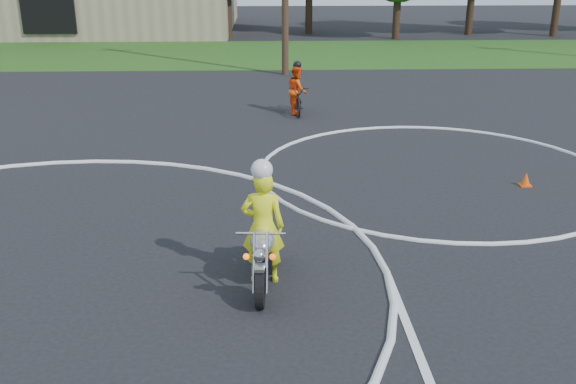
{
  "coord_description": "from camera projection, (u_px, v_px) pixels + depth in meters",
  "views": [
    {
      "loc": [
        4.12,
        -5.89,
        4.68
      ],
      "look_at": [
        4.48,
        3.79,
        1.1
      ],
      "focal_mm": 40.0,
      "sensor_mm": 36.0,
      "label": 1
    }
  ],
  "objects": [
    {
      "name": "grass_strip",
      "position": [
        182.0,
        54.0,
        32.31
      ],
      "size": [
        120.0,
        10.0,
        0.02
      ],
      "primitive_type": "cube",
      "color": "#1E4714",
      "rests_on": "ground"
    },
    {
      "name": "primary_motorcycle",
      "position": [
        263.0,
        254.0,
        9.54
      ],
      "size": [
        0.7,
        2.0,
        1.05
      ],
      "rotation": [
        0.0,
        0.0,
        -0.06
      ],
      "color": "black",
      "rests_on": "ground"
    },
    {
      "name": "rider_second_grp",
      "position": [
        297.0,
        95.0,
        20.02
      ],
      "size": [
        0.7,
        1.75,
        1.65
      ],
      "rotation": [
        0.0,
        0.0,
        0.06
      ],
      "color": "black",
      "rests_on": "ground"
    },
    {
      "name": "traffic_cones",
      "position": [
        403.0,
        258.0,
        10.24
      ],
      "size": [
        13.87,
        10.74,
        0.3
      ],
      "color": "#E74F0C",
      "rests_on": "ground"
    },
    {
      "name": "rider_primary_grp",
      "position": [
        263.0,
        223.0,
        9.52
      ],
      "size": [
        0.67,
        0.46,
        1.95
      ],
      "rotation": [
        0.0,
        0.0,
        -0.06
      ],
      "color": "#F5FF1A",
      "rests_on": "ground"
    },
    {
      "name": "course_markings",
      "position": [
        155.0,
        241.0,
        11.15
      ],
      "size": [
        19.05,
        19.05,
        0.12
      ],
      "color": "silver",
      "rests_on": "ground"
    }
  ]
}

